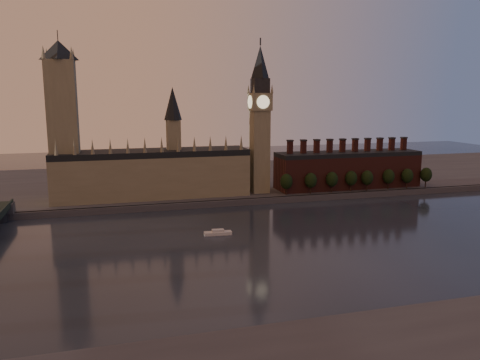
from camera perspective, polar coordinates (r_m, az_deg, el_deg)
The scene contains 15 objects.
ground at distance 234.27m, azimuth 8.34°, elevation -7.73°, with size 900.00×900.00×0.00m, color black.
north_bank at distance 398.51m, azimuth -2.01°, elevation 0.05°, with size 900.00×182.00×4.00m.
palace_of_westminster at distance 323.49m, azimuth -10.54°, elevation 1.08°, with size 130.00×30.30×74.00m.
victoria_tower at distance 320.12m, azimuth -20.79°, elevation 7.25°, with size 24.00×24.00×108.00m.
big_ben at distance 329.95m, azimuth 2.43°, elevation 7.56°, with size 15.00×15.00×107.00m.
chimney_block at distance 361.40m, azimuth 13.01°, elevation 1.31°, with size 110.00×25.00×37.00m.
embankment_tree_0 at distance 326.10m, azimuth 5.67°, elevation -0.18°, with size 8.60×8.60×14.88m.
embankment_tree_1 at distance 332.64m, azimuth 8.62°, elevation -0.05°, with size 8.60×8.60×14.88m.
embankment_tree_2 at distance 339.84m, azimuth 11.14°, elevation 0.09°, with size 8.60×8.60×14.88m.
embankment_tree_3 at distance 347.11m, azimuth 13.40°, elevation 0.21°, with size 8.60×8.60×14.88m.
embankment_tree_4 at distance 351.85m, azimuth 15.24°, elevation 0.26°, with size 8.60×8.60×14.88m.
embankment_tree_5 at distance 362.56m, azimuth 17.66°, elevation 0.42°, with size 8.60×8.60×14.88m.
embankment_tree_6 at distance 369.69m, azimuth 19.72°, elevation 0.48°, with size 8.60×8.60×14.88m.
embankment_tree_7 at distance 380.24m, azimuth 21.74°, elevation 0.61°, with size 8.60×8.60×14.88m.
river_boat at distance 246.88m, azimuth -2.71°, elevation -6.43°, with size 14.68×5.12×2.89m.
Camera 1 is at (-91.51, -203.63, 71.03)m, focal length 35.00 mm.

